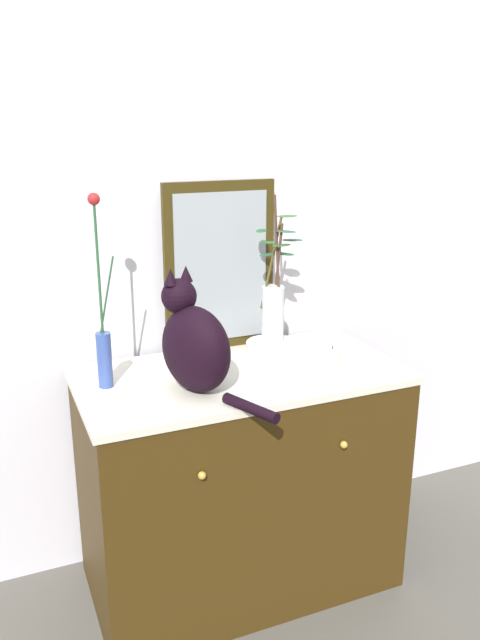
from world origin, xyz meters
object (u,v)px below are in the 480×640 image
cat_sitting (195,344)px  bowl_porcelain (272,349)px  mirror_leaning (220,267)px  vase_slim_green (103,339)px  candle_pillar (332,364)px  vase_glass_clear (273,305)px  sideboard (240,479)px

cat_sitting → bowl_porcelain: size_ratio=2.49×
mirror_leaning → bowl_porcelain: bearing=-51.4°
vase_slim_green → candle_pillar: vase_slim_green is taller
vase_slim_green → vase_glass_clear: vase_slim_green is taller
vase_slim_green → candle_pillar: 0.72m
sideboard → mirror_leaning: bearing=83.5°
cat_sitting → candle_pillar: size_ratio=4.09×
sideboard → bowl_porcelain: bearing=28.9°
candle_pillar → vase_slim_green: bearing=162.4°
cat_sitting → candle_pillar: (0.43, -0.08, -0.10)m
mirror_leaning → cat_sitting: size_ratio=1.30×
sideboard → bowl_porcelain: bowl_porcelain is taller
mirror_leaning → vase_glass_clear: size_ratio=1.17×
vase_slim_green → candle_pillar: size_ratio=5.33×
bowl_porcelain → candle_pillar: (0.09, -0.26, 0.02)m
bowl_porcelain → candle_pillar: 0.27m
sideboard → vase_slim_green: (-0.43, 0.05, 0.56)m
mirror_leaning → sideboard: bearing=-96.5°
vase_glass_clear → candle_pillar: bearing=-71.2°
mirror_leaning → candle_pillar: (0.22, -0.42, -0.25)m
vase_glass_clear → cat_sitting: bearing=-153.5°
vase_slim_green → vase_glass_clear: 0.60m
cat_sitting → vase_glass_clear: bearing=26.5°
cat_sitting → bowl_porcelain: (0.34, 0.17, -0.12)m
sideboard → mirror_leaning: (0.03, 0.25, 0.71)m
bowl_porcelain → candle_pillar: candle_pillar is taller
mirror_leaning → candle_pillar: bearing=-62.3°
mirror_leaning → cat_sitting: mirror_leaning is taller
sideboard → cat_sitting: bearing=-155.5°
mirror_leaning → candle_pillar: 0.54m
mirror_leaning → candle_pillar: size_ratio=5.34×
mirror_leaning → bowl_porcelain: size_ratio=3.25×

